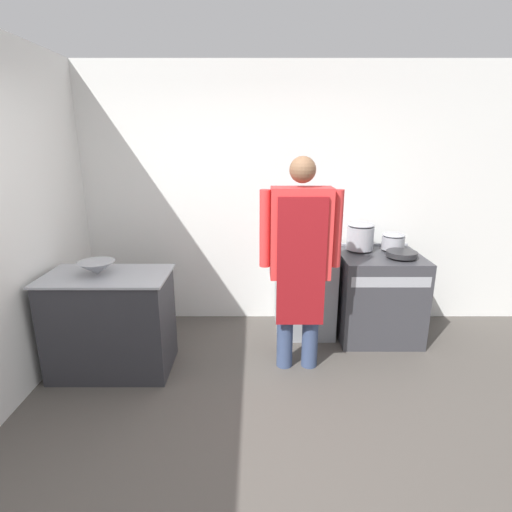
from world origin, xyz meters
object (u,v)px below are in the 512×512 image
(person_cook, at_px, (301,253))
(fridge_unit, at_px, (305,291))
(stove, at_px, (378,295))
(saute_pan, at_px, (403,254))
(stock_pot, at_px, (361,236))
(mixing_bowl, at_px, (98,268))
(sauce_pot, at_px, (394,241))

(person_cook, bearing_deg, fridge_unit, 78.85)
(stove, xyz_separation_m, fridge_unit, (-0.72, 0.10, 0.00))
(person_cook, bearing_deg, stove, 35.42)
(saute_pan, bearing_deg, stock_pot, 142.00)
(person_cook, relative_size, mixing_bowl, 6.01)
(fridge_unit, relative_size, mixing_bowl, 2.86)
(sauce_pot, bearing_deg, saute_pan, -90.00)
(saute_pan, xyz_separation_m, sauce_pot, (0.00, 0.26, 0.06))
(stove, xyz_separation_m, mixing_bowl, (-2.54, -0.64, 0.50))
(fridge_unit, bearing_deg, saute_pan, -14.59)
(stove, relative_size, sauce_pot, 3.94)
(sauce_pot, bearing_deg, stock_pot, 180.00)
(mixing_bowl, bearing_deg, saute_pan, 10.74)
(stove, xyz_separation_m, stock_pot, (-0.18, 0.13, 0.59))
(stove, bearing_deg, fridge_unit, 172.18)
(fridge_unit, distance_m, saute_pan, 1.02)
(person_cook, relative_size, sauce_pot, 8.17)
(mixing_bowl, relative_size, stock_pot, 1.11)
(fridge_unit, distance_m, person_cook, 0.95)
(stock_pot, bearing_deg, sauce_pot, -0.00)
(stove, relative_size, mixing_bowl, 2.90)
(saute_pan, bearing_deg, fridge_unit, 165.41)
(stock_pot, distance_m, saute_pan, 0.44)
(stove, height_order, stock_pot, stock_pot)
(person_cook, distance_m, stock_pot, 1.01)
(person_cook, bearing_deg, sauce_pot, 36.16)
(fridge_unit, height_order, sauce_pot, sauce_pot)
(stock_pot, relative_size, saute_pan, 0.95)
(mixing_bowl, bearing_deg, person_cook, 0.97)
(stove, bearing_deg, stock_pot, 143.33)
(mixing_bowl, xyz_separation_m, saute_pan, (2.70, 0.51, -0.03))
(person_cook, bearing_deg, saute_pan, 25.36)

